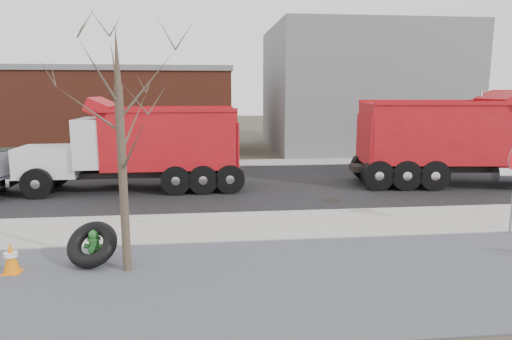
{
  "coord_description": "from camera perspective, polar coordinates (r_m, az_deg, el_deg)",
  "views": [
    {
      "loc": [
        -1.45,
        -12.27,
        3.88
      ],
      "look_at": [
        0.12,
        1.87,
        1.4
      ],
      "focal_mm": 32.0,
      "sensor_mm": 36.0,
      "label": 1
    }
  ],
  "objects": [
    {
      "name": "building_brick",
      "position": [
        30.52,
        -22.76,
        6.82
      ],
      "size": [
        20.2,
        8.2,
        5.3
      ],
      "color": "maroon",
      "rests_on": "ground"
    },
    {
      "name": "sidewalk",
      "position": [
        13.18,
        0.27,
        -7.1
      ],
      "size": [
        60.0,
        2.5,
        0.06
      ],
      "primitive_type": "cube",
      "color": "#9E9B93",
      "rests_on": "ground"
    },
    {
      "name": "bare_tree",
      "position": [
        9.85,
        -16.65,
        6.08
      ],
      "size": [
        3.2,
        3.2,
        5.2
      ],
      "color": "#382D23",
      "rests_on": "ground"
    },
    {
      "name": "road",
      "position": [
        19.03,
        -1.83,
        -1.86
      ],
      "size": [
        60.0,
        9.4,
        0.02
      ],
      "primitive_type": "cube",
      "color": "black",
      "rests_on": "ground"
    },
    {
      "name": "dump_truck_red_a",
      "position": [
        20.56,
        24.36,
        3.64
      ],
      "size": [
        9.74,
        3.63,
        3.85
      ],
      "rotation": [
        0.0,
        0.0,
        -0.12
      ],
      "color": "black",
      "rests_on": "ground"
    },
    {
      "name": "gravel_verge",
      "position": [
        9.69,
        2.88,
        -13.62
      ],
      "size": [
        60.0,
        5.0,
        0.03
      ],
      "primitive_type": "cube",
      "color": "slate",
      "rests_on": "ground"
    },
    {
      "name": "dump_truck_red_b",
      "position": [
        18.29,
        -13.99,
        3.14
      ],
      "size": [
        8.5,
        2.57,
        3.58
      ],
      "rotation": [
        0.0,
        0.0,
        3.16
      ],
      "color": "black",
      "rests_on": "ground"
    },
    {
      "name": "traffic_cone_far",
      "position": [
        11.2,
        -28.29,
        -9.69
      ],
      "size": [
        0.37,
        0.37,
        0.71
      ],
      "color": "orange",
      "rests_on": "ground"
    },
    {
      "name": "truck_tire",
      "position": [
        10.93,
        -19.79,
        -8.74
      ],
      "size": [
        1.32,
        1.23,
        1.02
      ],
      "color": "black",
      "rests_on": "ground"
    },
    {
      "name": "far_sidewalk",
      "position": [
        24.62,
        -2.87,
        0.87
      ],
      "size": [
        60.0,
        2.0,
        0.06
      ],
      "primitive_type": "cube",
      "color": "#9E9B93",
      "rests_on": "ground"
    },
    {
      "name": "building_grey",
      "position": [
        32.03,
        12.91,
        9.85
      ],
      "size": [
        12.0,
        10.0,
        8.0
      ],
      "color": "slate",
      "rests_on": "ground"
    },
    {
      "name": "ground",
      "position": [
        12.95,
        0.39,
        -7.54
      ],
      "size": [
        120.0,
        120.0,
        0.0
      ],
      "primitive_type": "plane",
      "color": "#383328",
      "rests_on": "ground"
    },
    {
      "name": "fire_hydrant",
      "position": [
        11.09,
        -19.55,
        -9.17
      ],
      "size": [
        0.46,
        0.44,
        0.8
      ],
      "rotation": [
        0.0,
        0.0,
        -0.16
      ],
      "color": "#296325",
      "rests_on": "ground"
    },
    {
      "name": "curb",
      "position": [
        14.41,
        -0.33,
        -5.5
      ],
      "size": [
        60.0,
        0.15,
        0.11
      ],
      "primitive_type": "cube",
      "color": "#9E9B93",
      "rests_on": "ground"
    }
  ]
}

